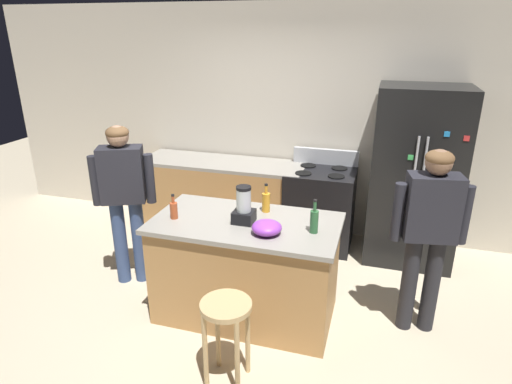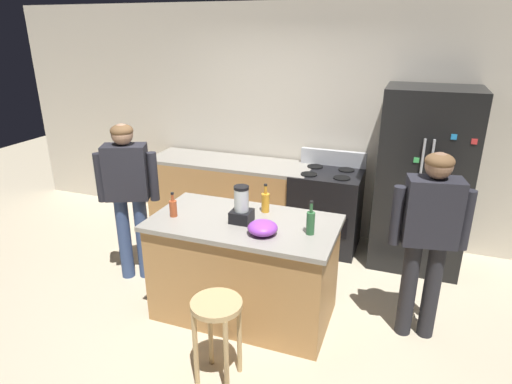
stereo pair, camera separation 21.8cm
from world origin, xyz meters
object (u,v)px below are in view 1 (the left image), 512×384
Objects in this scene: kitchen_island at (246,268)px; bottle_cooking_sauce at (174,210)px; bottle_soda at (266,201)px; mixing_bowl at (267,228)px; blender_appliance at (244,207)px; person_by_island_left at (124,191)px; person_by_sink_right at (429,226)px; refrigerator at (415,177)px; stove_range at (320,207)px; bar_stool at (226,321)px; bottle_olive_oil at (314,221)px.

bottle_cooking_sauce reaches higher than kitchen_island.
bottle_soda is 1.08× the size of mixing_bowl.
bottle_cooking_sauce is (-0.59, -0.10, -0.05)m from blender_appliance.
kitchen_island is 0.98× the size of person_by_island_left.
person_by_island_left is 1.55m from mixing_bowl.
person_by_sink_right reaches higher than bottle_cooking_sauce.
refrigerator is at bearing 47.42° from blender_appliance.
person_by_sink_right reaches higher than mixing_bowl.
blender_appliance is 1.45× the size of bottle_cooking_sauce.
stove_range is at bearing 84.26° from mixing_bowl.
refrigerator is 6.02× the size of blender_appliance.
blender_appliance is at bearing -113.44° from bottle_soda.
person_by_sink_right is 6.16× the size of bottle_soda.
bottle_cooking_sauce reaches higher than bar_stool.
kitchen_island is 6.12× the size of bottle_soda.
person_by_island_left is at bearing 171.37° from kitchen_island.
bottle_olive_oil reaches higher than kitchen_island.
person_by_island_left is 1.39m from bottle_soda.
person_by_island_left reaches higher than bottle_olive_oil.
person_by_sink_right is at bearing -0.66° from bottle_soda.
person_by_sink_right reaches higher than bar_stool.
bottle_soda reaches higher than kitchen_island.
bar_stool is at bearing -121.48° from bottle_olive_oil.
stove_range is at bearing 178.56° from refrigerator.
mixing_bowl is (0.12, 0.62, 0.45)m from bar_stool.
refrigerator is 1.18× the size of person_by_island_left.
bottle_olive_oil is at bearing -2.46° from blender_appliance.
bottle_cooking_sauce is 0.79m from bottle_soda.
person_by_sink_right is 1.74m from bar_stool.
bottle_soda is at bearing -102.99° from stove_range.
bottle_soda is at bearing -135.62° from refrigerator.
bottle_soda is (-0.47, 0.29, -0.01)m from bottle_olive_oil.
blender_appliance is at bearing 177.54° from bottle_olive_oil.
bar_stool is at bearing -43.79° from bottle_cooking_sauce.
person_by_sink_right is at bearing -51.19° from stove_range.
bottle_olive_oil is 0.55m from bottle_soda.
person_by_sink_right is at bearing 18.57° from mixing_bowl.
bar_stool is (-0.29, -2.32, 0.05)m from stove_range.
person_by_island_left is at bearing 144.49° from bar_stool.
refrigerator reaches higher than bottle_soda.
refrigerator reaches higher than bottle_olive_oil.
blender_appliance is (-1.45, -0.25, 0.08)m from person_by_sink_right.
mixing_bowl is (-0.35, -0.13, -0.05)m from bottle_olive_oil.
bottle_olive_oil is (-0.81, -1.55, 0.07)m from refrigerator.
kitchen_island is 0.58m from blender_appliance.
bottle_olive_oil is at bearing -31.79° from bottle_soda.
refrigerator is 2.56m from bottle_cooking_sauce.
person_by_island_left is at bearing 166.16° from mixing_bowl.
blender_appliance reaches higher than kitchen_island.
person_by_sink_right is 5.04× the size of blender_appliance.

